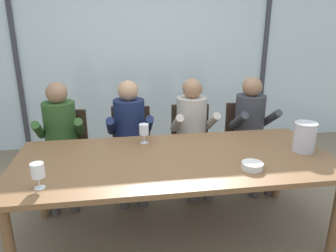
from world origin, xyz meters
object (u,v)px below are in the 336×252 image
(person_charcoal_jacket, at_px, (252,125))
(wine_glass_by_left_taster, at_px, (144,130))
(chair_near_curtain, at_px, (66,146))
(person_beige_jumper, at_px, (193,128))
(ice_bucket_primary, at_px, (305,137))
(person_olive_shirt, at_px, (60,135))
(wine_glass_near_bucket, at_px, (38,172))
(chair_left_of_center, at_px, (131,141))
(chair_right_of_center, at_px, (245,136))
(person_navy_polo, at_px, (130,131))
(chair_center, at_px, (191,139))
(tasting_bowl, at_px, (252,166))
(dining_table, at_px, (175,164))

(person_charcoal_jacket, xyz_separation_m, wine_glass_by_left_taster, (-1.21, -0.46, 0.16))
(chair_near_curtain, height_order, wine_glass_by_left_taster, wine_glass_by_left_taster)
(chair_near_curtain, xyz_separation_m, person_beige_jumper, (1.33, -0.12, 0.17))
(person_charcoal_jacket, height_order, ice_bucket_primary, person_charcoal_jacket)
(person_olive_shirt, height_order, ice_bucket_primary, person_olive_shirt)
(wine_glass_near_bucket, bearing_deg, chair_left_of_center, 64.24)
(person_charcoal_jacket, relative_size, ice_bucket_primary, 4.80)
(person_beige_jumper, bearing_deg, ice_bucket_primary, -51.86)
(chair_right_of_center, relative_size, person_beige_jumper, 0.73)
(person_navy_polo, relative_size, person_charcoal_jacket, 1.00)
(person_olive_shirt, distance_m, wine_glass_near_bucket, 1.17)
(person_beige_jumper, relative_size, ice_bucket_primary, 4.80)
(chair_center, xyz_separation_m, wine_glass_by_left_taster, (-0.57, -0.60, 0.33))
(chair_near_curtain, distance_m, person_olive_shirt, 0.21)
(person_beige_jumper, distance_m, wine_glass_near_bucket, 1.74)
(person_beige_jumper, xyz_separation_m, wine_glass_near_bucket, (-1.29, -1.16, 0.16))
(person_olive_shirt, xyz_separation_m, wine_glass_by_left_taster, (0.80, -0.46, 0.16))
(chair_near_curtain, xyz_separation_m, person_charcoal_jacket, (1.99, -0.12, 0.17))
(wine_glass_near_bucket, bearing_deg, person_charcoal_jacket, 30.78)
(chair_near_curtain, bearing_deg, chair_center, 6.10)
(chair_near_curtain, bearing_deg, person_beige_jumper, 0.02)
(chair_left_of_center, bearing_deg, person_charcoal_jacket, -2.11)
(chair_right_of_center, relative_size, wine_glass_by_left_taster, 5.02)
(chair_center, distance_m, person_beige_jumper, 0.22)
(wine_glass_near_bucket, bearing_deg, ice_bucket_primary, 8.75)
(wine_glass_near_bucket, bearing_deg, chair_near_curtain, 91.86)
(tasting_bowl, bearing_deg, person_navy_polo, 127.43)
(chair_left_of_center, distance_m, tasting_bowl, 1.54)
(chair_right_of_center, bearing_deg, chair_near_curtain, -174.12)
(person_charcoal_jacket, bearing_deg, person_navy_polo, 175.85)
(dining_table, height_order, ice_bucket_primary, ice_bucket_primary)
(dining_table, height_order, chair_left_of_center, chair_left_of_center)
(person_olive_shirt, bearing_deg, person_navy_polo, -5.13)
(chair_right_of_center, bearing_deg, ice_bucket_primary, -78.56)
(chair_right_of_center, xyz_separation_m, person_beige_jumper, (-0.64, -0.12, 0.17))
(dining_table, distance_m, person_beige_jumper, 0.89)
(chair_right_of_center, relative_size, wine_glass_near_bucket, 5.02)
(chair_near_curtain, bearing_deg, wine_glass_near_bucket, -82.96)
(tasting_bowl, distance_m, wine_glass_by_left_taster, 0.99)
(chair_near_curtain, xyz_separation_m, chair_center, (1.34, 0.02, 0.00))
(person_beige_jumper, bearing_deg, person_charcoal_jacket, -2.67)
(chair_near_curtain, bearing_deg, person_olive_shirt, -95.01)
(dining_table, xyz_separation_m, chair_near_curtain, (-0.99, 0.94, -0.15))
(person_navy_polo, height_order, wine_glass_near_bucket, person_navy_polo)
(chair_left_of_center, height_order, person_navy_polo, person_navy_polo)
(person_navy_polo, bearing_deg, person_olive_shirt, -179.95)
(dining_table, bearing_deg, tasting_bowl, -28.92)
(person_navy_polo, xyz_separation_m, wine_glass_by_left_taster, (0.11, -0.46, 0.16))
(wine_glass_by_left_taster, height_order, wine_glass_near_bucket, same)
(chair_center, distance_m, tasting_bowl, 1.28)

